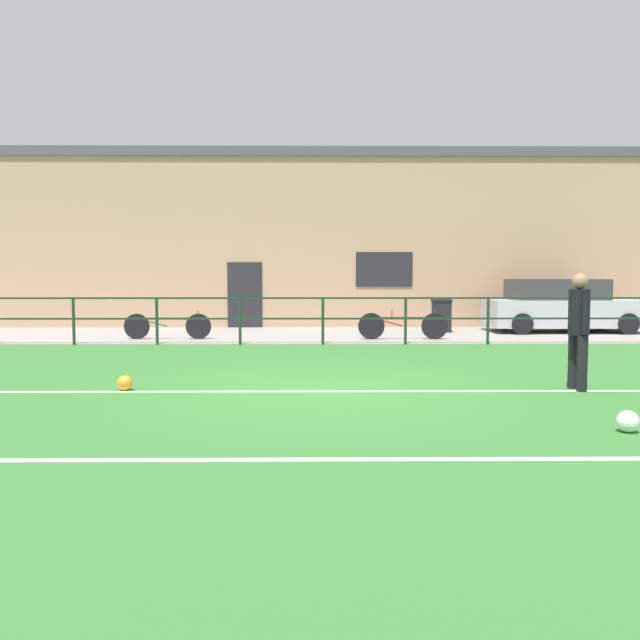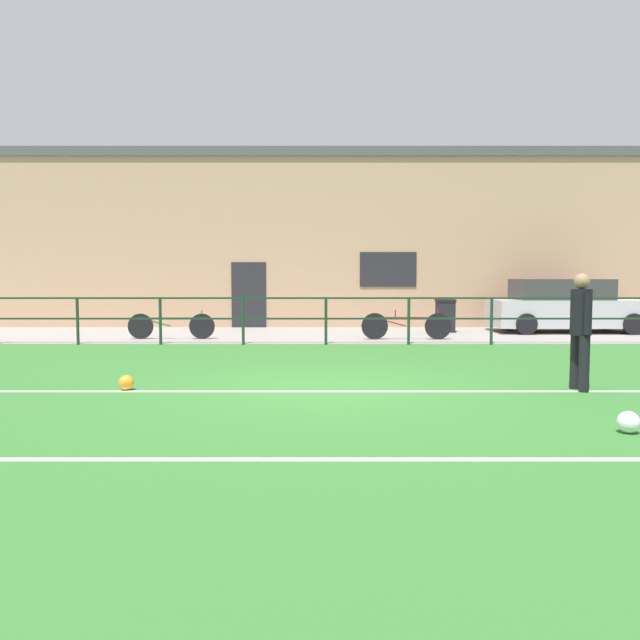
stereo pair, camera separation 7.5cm
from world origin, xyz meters
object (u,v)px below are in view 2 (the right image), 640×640
Objects in this scene: player_goalkeeper at (578,324)px; soccer_ball_match at (123,383)px; bicycle_parked_1 at (403,326)px; soccer_ball_spare at (625,422)px; trash_bin_0 at (442,316)px; parked_car_red at (562,307)px; bicycle_parked_0 at (168,326)px.

player_goalkeeper reaches higher than soccer_ball_match.
bicycle_parked_1 reaches higher than soccer_ball_match.
player_goalkeeper is at bearing 78.59° from soccer_ball_spare.
soccer_ball_match is at bearing -124.69° from trash_bin_0.
bicycle_parked_1 is at bearing -156.02° from parked_car_red.
trash_bin_0 reaches higher than soccer_ball_spare.
soccer_ball_match is at bearing -136.76° from parked_car_red.
parked_car_red is 5.46m from bicycle_parked_1.
soccer_ball_spare is 12.17m from bicycle_parked_0.
player_goalkeeper reaches higher than bicycle_parked_1.
trash_bin_0 is (6.48, 9.36, 0.40)m from soccer_ball_match.
bicycle_parked_1 is at bearing -1.14° from bicycle_parked_0.
bicycle_parked_0 is at bearing 40.03° from player_goalkeeper.
player_goalkeeper is 2.70m from soccer_ball_spare.
parked_car_red reaches higher than soccer_ball_spare.
parked_car_red is at bearing 0.96° from trash_bin_0.
bicycle_parked_1 is 2.42× the size of trash_bin_0.
player_goalkeeper is 7.40m from bicycle_parked_1.
bicycle_parked_0 is at bearing 178.86° from bicycle_parked_1.
soccer_ball_match is 13.77m from parked_car_red.
soccer_ball_match is (-6.58, 0.00, -0.85)m from player_goalkeeper.
trash_bin_0 is (-0.09, 9.37, -0.46)m from player_goalkeeper.
bicycle_parked_0 is 6.12m from bicycle_parked_1.
bicycle_parked_1 is at bearing 55.02° from soccer_ball_match.
player_goalkeeper is at bearing -110.06° from parked_car_red.
player_goalkeeper is 9.38m from trash_bin_0.
parked_car_red is (3.95, 11.94, 0.64)m from soccer_ball_spare.
soccer_ball_match is at bearing 157.46° from soccer_ball_spare.
bicycle_parked_0 is at bearing -169.32° from parked_car_red.
parked_car_red is (3.44, 9.43, -0.21)m from player_goalkeeper.
bicycle_parked_1 is (-1.53, 7.22, -0.59)m from player_goalkeeper.
bicycle_parked_0 is (-11.09, -2.09, -0.39)m from parked_car_red.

